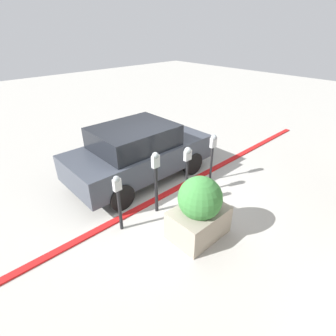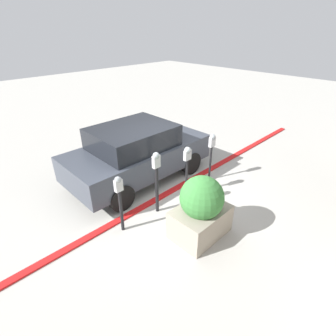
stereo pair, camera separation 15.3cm
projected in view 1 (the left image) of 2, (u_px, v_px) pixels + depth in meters
name	position (u px, v px, depth m)	size (l,w,h in m)	color
ground_plane	(166.00, 197.00, 6.68)	(40.00, 40.00, 0.00)	#ADAAA3
curb_strip	(164.00, 195.00, 6.72)	(13.88, 0.16, 0.04)	red
parking_meter_nearest	(118.00, 195.00, 5.23)	(0.16, 0.14, 1.32)	black
parking_meter_second	(156.00, 174.00, 5.72)	(0.17, 0.15, 1.52)	black
parking_meter_middle	(187.00, 161.00, 6.30)	(0.20, 0.17, 1.34)	black
parking_meter_fourth	(213.00, 147.00, 6.92)	(0.19, 0.16, 1.37)	black
planter_box	(199.00, 210.00, 5.21)	(1.16, 0.88, 1.35)	gray
parked_car_front	(138.00, 152.00, 7.14)	(3.99, 1.90, 1.57)	#383D47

